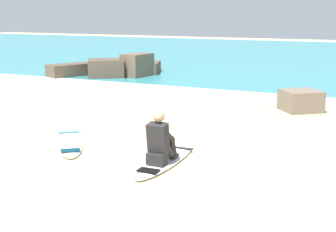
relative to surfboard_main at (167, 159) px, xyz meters
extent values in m
plane|color=#CCB584|center=(-1.05, -0.60, -0.04)|extent=(80.00, 80.00, 0.00)
cube|color=teal|center=(-1.05, 20.58, 0.01)|extent=(80.00, 28.00, 0.10)
cube|color=white|center=(-1.05, 6.88, 0.02)|extent=(80.00, 0.90, 0.11)
ellipsoid|color=white|center=(0.00, 0.00, 0.00)|extent=(0.56, 2.39, 0.07)
cube|color=black|center=(-0.01, 0.67, 0.04)|extent=(0.48, 0.11, 0.01)
cube|color=black|center=(0.01, -0.76, 0.04)|extent=(0.37, 0.25, 0.01)
cube|color=#232326|center=(0.01, -0.40, 0.14)|extent=(0.32, 0.26, 0.20)
cylinder|color=#232326|center=(-0.09, -0.22, 0.29)|extent=(0.15, 0.41, 0.43)
cylinder|color=#232326|center=(-0.11, -0.01, 0.26)|extent=(0.12, 0.26, 0.42)
cube|color=#232326|center=(-0.11, 0.06, 0.07)|extent=(0.10, 0.22, 0.05)
cylinder|color=#232326|center=(0.11, -0.22, 0.29)|extent=(0.15, 0.41, 0.43)
cylinder|color=#232326|center=(0.12, -0.01, 0.26)|extent=(0.12, 0.26, 0.42)
cube|color=#232326|center=(0.13, 0.06, 0.07)|extent=(0.10, 0.22, 0.05)
cube|color=#232326|center=(0.01, -0.36, 0.49)|extent=(0.34, 0.29, 0.57)
sphere|color=tan|center=(0.01, -0.33, 0.88)|extent=(0.21, 0.21, 0.21)
cylinder|color=#232326|center=(-0.13, -0.21, 0.52)|extent=(0.09, 0.40, 0.31)
cylinder|color=#232326|center=(0.15, -0.21, 0.52)|extent=(0.09, 0.40, 0.31)
ellipsoid|color=#EFE5C6|center=(-2.32, 0.21, 0.00)|extent=(1.82, 2.13, 0.07)
cube|color=#1E7FB7|center=(-2.71, 0.72, 0.04)|extent=(0.44, 0.37, 0.01)
cube|color=#0A2C40|center=(-1.86, -0.37, 0.04)|extent=(0.43, 0.41, 0.01)
cube|color=brown|center=(-5.55, 9.12, 0.47)|extent=(1.00, 1.36, 1.01)
cube|color=brown|center=(-8.07, 8.02, 0.26)|extent=(1.47, 1.97, 0.59)
cube|color=brown|center=(-5.83, 10.22, 0.23)|extent=(1.78, 2.03, 0.54)
cube|color=brown|center=(-6.62, 8.46, 0.36)|extent=(1.84, 1.79, 0.80)
cube|color=#756656|center=(1.50, 5.49, 0.25)|extent=(1.33, 1.32, 0.57)
camera|label=1|loc=(3.38, -7.27, 2.64)|focal=49.26mm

